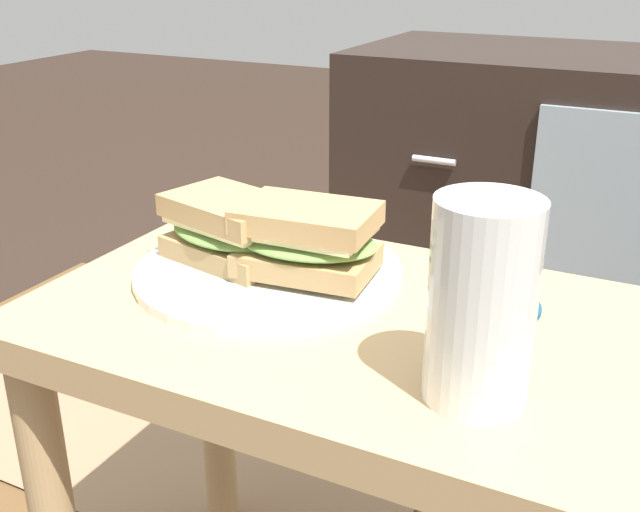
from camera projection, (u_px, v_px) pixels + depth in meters
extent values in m
cube|color=tan|center=(336.00, 326.00, 0.70)|extent=(0.56, 0.36, 0.04)
cylinder|color=tan|center=(216.00, 395.00, 1.01)|extent=(0.04, 0.04, 0.43)
cylinder|color=tan|center=(601.00, 509.00, 0.81)|extent=(0.04, 0.04, 0.43)
cube|color=black|center=(596.00, 206.00, 1.50)|extent=(0.96, 0.44, 0.58)
cylinder|color=silver|center=(434.00, 160.00, 1.37)|extent=(0.08, 0.01, 0.01)
cylinder|color=silver|center=(427.00, 272.00, 1.46)|extent=(0.08, 0.01, 0.01)
cube|color=brown|center=(180.00, 395.00, 1.39)|extent=(1.20, 0.79, 0.01)
cube|color=#937556|center=(180.00, 393.00, 1.39)|extent=(0.98, 0.64, 0.00)
cylinder|color=silver|center=(269.00, 271.00, 0.77)|extent=(0.27, 0.27, 0.01)
cube|color=tan|center=(231.00, 248.00, 0.78)|extent=(0.14, 0.11, 0.02)
ellipsoid|color=#729E4C|center=(230.00, 231.00, 0.77)|extent=(0.15, 0.12, 0.02)
cube|color=beige|center=(230.00, 221.00, 0.77)|extent=(0.13, 0.10, 0.01)
cube|color=tan|center=(229.00, 208.00, 0.76)|extent=(0.14, 0.11, 0.02)
cube|color=tan|center=(307.00, 260.00, 0.74)|extent=(0.14, 0.10, 0.02)
ellipsoid|color=#729E4C|center=(307.00, 242.00, 0.73)|extent=(0.15, 0.11, 0.02)
cube|color=beige|center=(307.00, 231.00, 0.73)|extent=(0.12, 0.08, 0.01)
cube|color=tan|center=(307.00, 217.00, 0.72)|extent=(0.14, 0.10, 0.02)
cylinder|color=silver|center=(482.00, 303.00, 0.54)|extent=(0.08, 0.08, 0.15)
cylinder|color=#B26014|center=(481.00, 315.00, 0.54)|extent=(0.07, 0.07, 0.13)
cylinder|color=white|center=(489.00, 224.00, 0.51)|extent=(0.07, 0.07, 0.01)
cylinder|color=navy|center=(497.00, 306.00, 0.70)|extent=(0.08, 0.08, 0.01)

